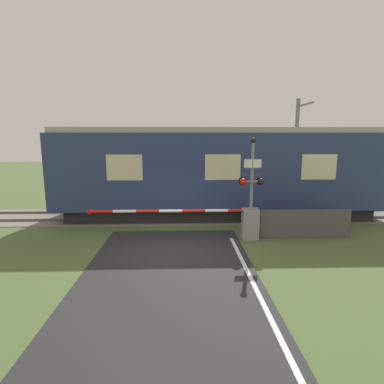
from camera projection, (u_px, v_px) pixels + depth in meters
ground_plane at (172, 249)px, 10.24m from camera, size 80.00×80.00×0.00m
track_bed at (175, 216)px, 14.53m from camera, size 36.00×3.20×0.13m
train at (218, 172)px, 14.22m from camera, size 14.99×3.13×4.21m
crossing_barrier at (235, 221)px, 11.17m from camera, size 6.34×0.44×1.20m
signal_post at (252, 183)px, 10.76m from camera, size 0.95×0.26×3.76m
catenary_pole at (296, 152)px, 16.02m from camera, size 0.20×1.90×5.79m
roadside_fence at (305, 224)px, 11.29m from camera, size 3.44×0.06×1.10m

